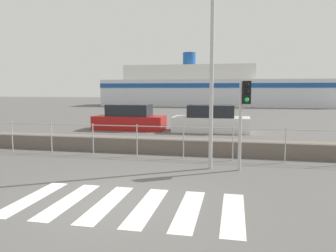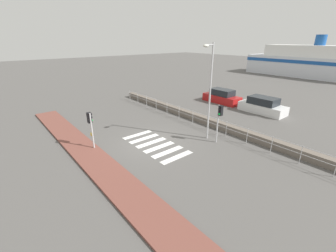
{
  "view_description": "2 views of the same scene",
  "coord_description": "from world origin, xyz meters",
  "px_view_note": "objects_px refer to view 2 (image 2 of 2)",
  "views": [
    {
      "loc": [
        2.65,
        -6.46,
        2.5
      ],
      "look_at": [
        0.91,
        2.0,
        1.5
      ],
      "focal_mm": 35.0,
      "sensor_mm": 36.0,
      "label": 1
    },
    {
      "loc": [
        11.7,
        -8.22,
        6.83
      ],
      "look_at": [
        0.59,
        1.0,
        1.2
      ],
      "focal_mm": 24.0,
      "sensor_mm": 36.0,
      "label": 2
    }
  ],
  "objects_px": {
    "traffic_light_far": "(219,116)",
    "parked_car_red": "(222,97)",
    "streetlamp": "(209,83)",
    "ferry_boat": "(335,66)",
    "parked_car_white": "(263,106)",
    "traffic_light_near": "(91,123)"
  },
  "relations": [
    {
      "from": "streetlamp",
      "to": "ferry_boat",
      "type": "height_order",
      "value": "ferry_boat"
    },
    {
      "from": "traffic_light_near",
      "to": "parked_car_white",
      "type": "bearing_deg",
      "value": 79.22
    },
    {
      "from": "streetlamp",
      "to": "parked_car_white",
      "type": "xyz_separation_m",
      "value": [
        -0.63,
        9.01,
        -3.38
      ]
    },
    {
      "from": "streetlamp",
      "to": "traffic_light_far",
      "type": "bearing_deg",
      "value": 5.12
    },
    {
      "from": "streetlamp",
      "to": "parked_car_red",
      "type": "xyz_separation_m",
      "value": [
        -5.57,
        9.01,
        -3.39
      ]
    },
    {
      "from": "streetlamp",
      "to": "ferry_boat",
      "type": "relative_size",
      "value": 0.21
    },
    {
      "from": "streetlamp",
      "to": "ferry_boat",
      "type": "xyz_separation_m",
      "value": [
        -2.71,
        36.71,
        -1.6
      ]
    },
    {
      "from": "traffic_light_far",
      "to": "parked_car_red",
      "type": "bearing_deg",
      "value": 126.31
    },
    {
      "from": "ferry_boat",
      "to": "parked_car_white",
      "type": "bearing_deg",
      "value": -85.7
    },
    {
      "from": "traffic_light_far",
      "to": "parked_car_white",
      "type": "distance_m",
      "value": 9.17
    },
    {
      "from": "streetlamp",
      "to": "traffic_light_near",
      "type": "bearing_deg",
      "value": -117.82
    },
    {
      "from": "ferry_boat",
      "to": "parked_car_white",
      "type": "relative_size",
      "value": 7.36
    },
    {
      "from": "traffic_light_near",
      "to": "traffic_light_far",
      "type": "xyz_separation_m",
      "value": [
        4.65,
        7.03,
        0.18
      ]
    },
    {
      "from": "traffic_light_far",
      "to": "parked_car_red",
      "type": "distance_m",
      "value": 11.16
    },
    {
      "from": "parked_car_red",
      "to": "parked_car_white",
      "type": "bearing_deg",
      "value": 0.0
    },
    {
      "from": "traffic_light_far",
      "to": "traffic_light_near",
      "type": "bearing_deg",
      "value": -123.49
    },
    {
      "from": "parked_car_red",
      "to": "traffic_light_near",
      "type": "bearing_deg",
      "value": -83.19
    },
    {
      "from": "traffic_light_far",
      "to": "parked_car_red",
      "type": "relative_size",
      "value": 0.63
    },
    {
      "from": "traffic_light_near",
      "to": "ferry_boat",
      "type": "height_order",
      "value": "ferry_boat"
    },
    {
      "from": "streetlamp",
      "to": "parked_car_red",
      "type": "height_order",
      "value": "streetlamp"
    },
    {
      "from": "traffic_light_near",
      "to": "traffic_light_far",
      "type": "relative_size",
      "value": 0.92
    },
    {
      "from": "parked_car_white",
      "to": "streetlamp",
      "type": "bearing_deg",
      "value": -86.02
    }
  ]
}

